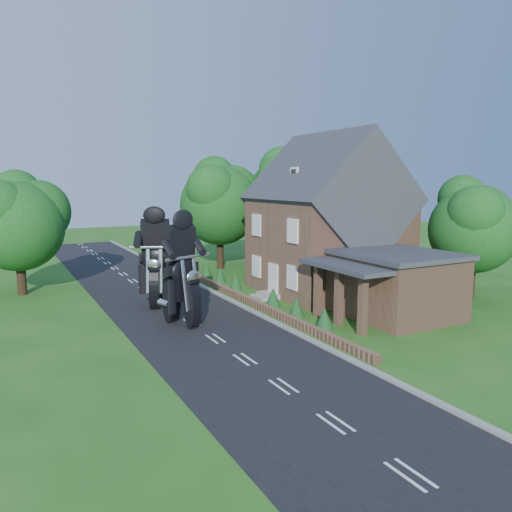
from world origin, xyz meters
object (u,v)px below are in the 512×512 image
garden_wall (250,301)px  annex (394,283)px  house (328,224)px  motorcycle_lead (182,309)px  motorcycle_follow (157,291)px

garden_wall → annex: 8.19m
house → motorcycle_lead: size_ratio=5.54×
motorcycle_lead → motorcycle_follow: bearing=-111.1°
garden_wall → house: size_ratio=2.15×
garden_wall → house: (6.19, 1.00, 4.14)m
motorcycle_lead → garden_wall: bearing=-175.9°
garden_wall → motorcycle_lead: (-4.89, -2.24, 0.66)m
house → annex: (-0.62, -6.80, -2.58)m
annex → motorcycle_follow: 13.13m
annex → house: bearing=84.8°
house → motorcycle_lead: bearing=-163.7°
motorcycle_follow → house: bearing=-159.7°
house → garden_wall: bearing=-170.8°
garden_wall → motorcycle_follow: motorcycle_follow is taller
house → motorcycle_follow: size_ratio=5.57×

